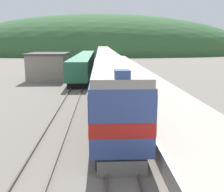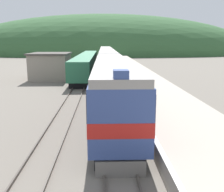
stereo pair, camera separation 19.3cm
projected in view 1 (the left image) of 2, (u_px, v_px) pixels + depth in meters
track_main at (103, 64)px, 67.90m from camera, size 1.52×180.00×0.16m
track_siding at (89, 64)px, 67.73m from camera, size 1.51×180.00×0.16m
platform at (130, 71)px, 48.49m from camera, size 5.79×140.00×0.91m
distant_hills at (102, 54)px, 123.94m from camera, size 143.50×64.57×36.08m
station_shed at (49, 66)px, 41.19m from camera, size 6.05×7.39×4.09m
express_train_lead_car at (112, 85)px, 21.25m from camera, size 2.91×21.49×4.71m
carriage_second at (105, 63)px, 43.96m from camera, size 2.90×22.72×4.35m
carriage_third at (103, 55)px, 67.03m from camera, size 2.90×22.72×4.35m
siding_train at (85, 63)px, 50.49m from camera, size 2.90×38.32×3.41m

